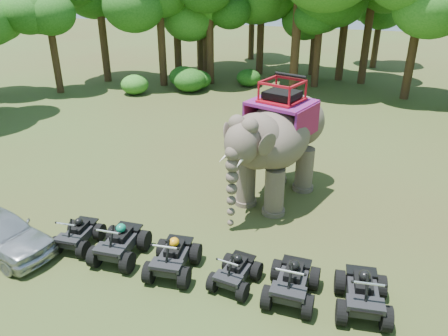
{
  "coord_description": "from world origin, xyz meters",
  "views": [
    {
      "loc": [
        4.28,
        -12.03,
        8.41
      ],
      "look_at": [
        0.0,
        1.2,
        1.9
      ],
      "focal_mm": 35.0,
      "sensor_mm": 36.0,
      "label": 1
    }
  ],
  "objects_px": {
    "atv_0": "(77,230)",
    "atv_5": "(364,288)",
    "elephant": "(278,141)",
    "atv_4": "(292,277)",
    "atv_2": "(173,253)",
    "atv_1": "(119,239)",
    "atv_3": "(236,268)"
  },
  "relations": [
    {
      "from": "atv_2",
      "to": "atv_5",
      "type": "relative_size",
      "value": 0.97
    },
    {
      "from": "atv_0",
      "to": "atv_5",
      "type": "height_order",
      "value": "atv_5"
    },
    {
      "from": "atv_5",
      "to": "atv_2",
      "type": "bearing_deg",
      "value": 174.55
    },
    {
      "from": "atv_2",
      "to": "atv_3",
      "type": "bearing_deg",
      "value": -4.54
    },
    {
      "from": "atv_5",
      "to": "atv_0",
      "type": "bearing_deg",
      "value": 172.41
    },
    {
      "from": "atv_1",
      "to": "atv_2",
      "type": "distance_m",
      "value": 1.88
    },
    {
      "from": "elephant",
      "to": "atv_0",
      "type": "relative_size",
      "value": 3.54
    },
    {
      "from": "elephant",
      "to": "atv_2",
      "type": "height_order",
      "value": "elephant"
    },
    {
      "from": "atv_5",
      "to": "elephant",
      "type": "bearing_deg",
      "value": 115.94
    },
    {
      "from": "elephant",
      "to": "atv_0",
      "type": "distance_m",
      "value": 7.8
    },
    {
      "from": "atv_3",
      "to": "atv_1",
      "type": "bearing_deg",
      "value": -173.56
    },
    {
      "from": "atv_0",
      "to": "atv_5",
      "type": "distance_m",
      "value": 8.91
    },
    {
      "from": "atv_0",
      "to": "atv_3",
      "type": "height_order",
      "value": "atv_0"
    },
    {
      "from": "elephant",
      "to": "atv_2",
      "type": "bearing_deg",
      "value": -90.52
    },
    {
      "from": "atv_1",
      "to": "atv_5",
      "type": "height_order",
      "value": "atv_5"
    },
    {
      "from": "atv_5",
      "to": "atv_4",
      "type": "bearing_deg",
      "value": 177.21
    },
    {
      "from": "atv_1",
      "to": "atv_2",
      "type": "relative_size",
      "value": 1.02
    },
    {
      "from": "elephant",
      "to": "atv_5",
      "type": "relative_size",
      "value": 3.03
    },
    {
      "from": "elephant",
      "to": "atv_5",
      "type": "xyz_separation_m",
      "value": [
        3.49,
        -5.5,
        -1.68
      ]
    },
    {
      "from": "atv_3",
      "to": "atv_5",
      "type": "height_order",
      "value": "atv_5"
    },
    {
      "from": "elephant",
      "to": "atv_1",
      "type": "bearing_deg",
      "value": -106.47
    },
    {
      "from": "elephant",
      "to": "atv_1",
      "type": "xyz_separation_m",
      "value": [
        -3.8,
        -5.44,
        -1.69
      ]
    },
    {
      "from": "atv_0",
      "to": "atv_2",
      "type": "xyz_separation_m",
      "value": [
        3.49,
        -0.27,
        0.08
      ]
    },
    {
      "from": "atv_0",
      "to": "atv_1",
      "type": "xyz_separation_m",
      "value": [
        1.62,
        -0.12,
        0.09
      ]
    },
    {
      "from": "atv_0",
      "to": "atv_2",
      "type": "bearing_deg",
      "value": -7.65
    },
    {
      "from": "atv_4",
      "to": "atv_5",
      "type": "xyz_separation_m",
      "value": [
        1.86,
        0.12,
        0.01
      ]
    },
    {
      "from": "atv_4",
      "to": "elephant",
      "type": "bearing_deg",
      "value": 107.09
    },
    {
      "from": "atv_3",
      "to": "atv_4",
      "type": "distance_m",
      "value": 1.63
    },
    {
      "from": "elephant",
      "to": "atv_4",
      "type": "height_order",
      "value": "elephant"
    },
    {
      "from": "elephant",
      "to": "atv_2",
      "type": "relative_size",
      "value": 3.13
    },
    {
      "from": "atv_1",
      "to": "atv_3",
      "type": "distance_m",
      "value": 3.81
    },
    {
      "from": "atv_0",
      "to": "atv_3",
      "type": "xyz_separation_m",
      "value": [
        5.42,
        -0.25,
        -0.02
      ]
    }
  ]
}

